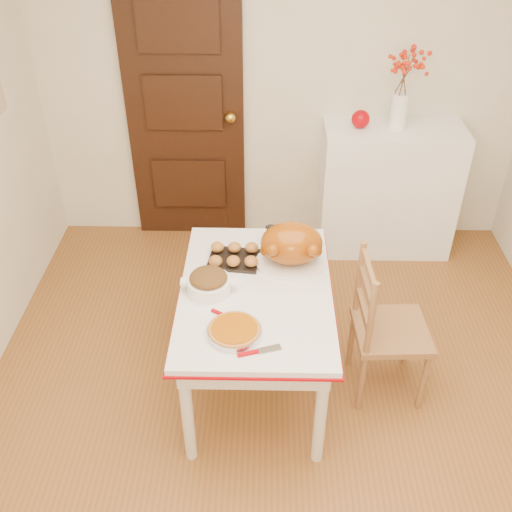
{
  "coord_description": "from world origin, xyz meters",
  "views": [
    {
      "loc": [
        -0.11,
        -2.09,
        2.66
      ],
      "look_at": [
        -0.15,
        0.37,
        0.89
      ],
      "focal_mm": 41.32,
      "sensor_mm": 36.0,
      "label": 1
    }
  ],
  "objects_px": {
    "kitchen_table": "(256,339)",
    "turkey_platter": "(291,245)",
    "chair_oak": "(392,328)",
    "sideboard": "(387,190)",
    "pumpkin_pie": "(234,330)"
  },
  "relations": [
    {
      "from": "turkey_platter",
      "to": "pumpkin_pie",
      "type": "relative_size",
      "value": 1.52
    },
    {
      "from": "kitchen_table",
      "to": "turkey_platter",
      "type": "relative_size",
      "value": 3.0
    },
    {
      "from": "chair_oak",
      "to": "turkey_platter",
      "type": "bearing_deg",
      "value": 65.07
    },
    {
      "from": "pumpkin_pie",
      "to": "kitchen_table",
      "type": "bearing_deg",
      "value": 74.45
    },
    {
      "from": "chair_oak",
      "to": "pumpkin_pie",
      "type": "bearing_deg",
      "value": 109.36
    },
    {
      "from": "kitchen_table",
      "to": "chair_oak",
      "type": "distance_m",
      "value": 0.75
    },
    {
      "from": "sideboard",
      "to": "pumpkin_pie",
      "type": "xyz_separation_m",
      "value": [
        -1.05,
        -1.8,
        0.25
      ]
    },
    {
      "from": "sideboard",
      "to": "chair_oak",
      "type": "height_order",
      "value": "sideboard"
    },
    {
      "from": "kitchen_table",
      "to": "pumpkin_pie",
      "type": "xyz_separation_m",
      "value": [
        -0.1,
        -0.34,
        0.38
      ]
    },
    {
      "from": "turkey_platter",
      "to": "pumpkin_pie",
      "type": "bearing_deg",
      "value": -136.66
    },
    {
      "from": "kitchen_table",
      "to": "turkey_platter",
      "type": "bearing_deg",
      "value": 50.05
    },
    {
      "from": "chair_oak",
      "to": "pumpkin_pie",
      "type": "relative_size",
      "value": 3.47
    },
    {
      "from": "sideboard",
      "to": "pumpkin_pie",
      "type": "distance_m",
      "value": 2.1
    },
    {
      "from": "kitchen_table",
      "to": "chair_oak",
      "type": "xyz_separation_m",
      "value": [
        0.75,
        -0.0,
        0.1
      ]
    },
    {
      "from": "kitchen_table",
      "to": "pumpkin_pie",
      "type": "height_order",
      "value": "pumpkin_pie"
    }
  ]
}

